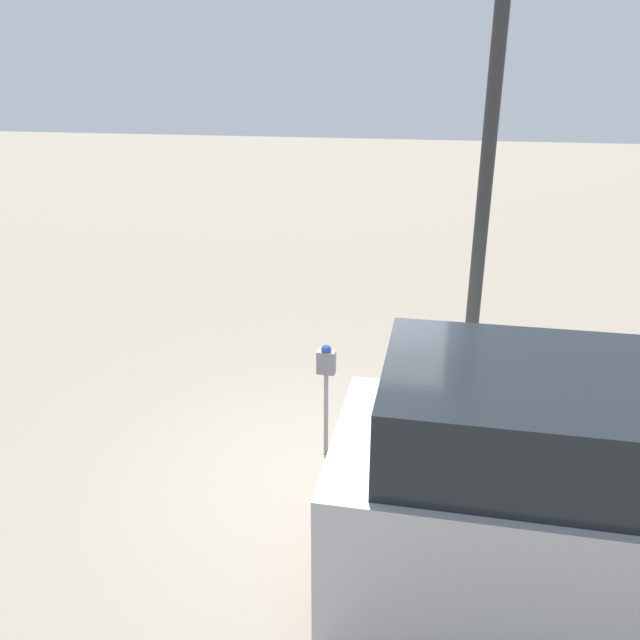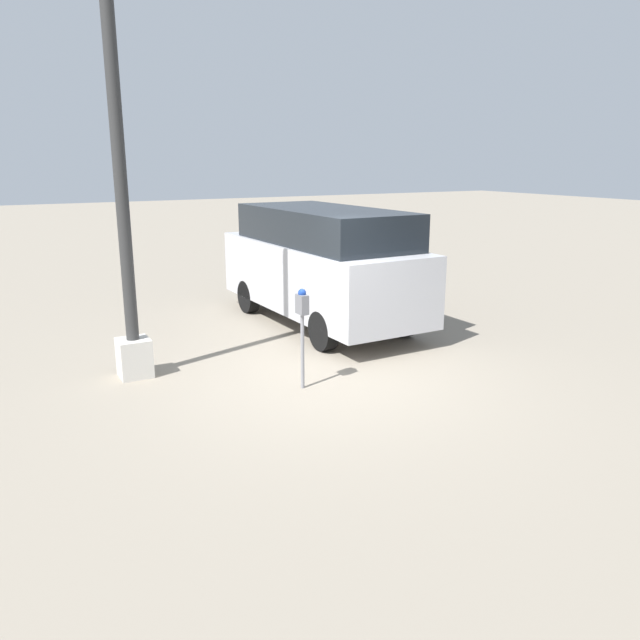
# 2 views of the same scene
# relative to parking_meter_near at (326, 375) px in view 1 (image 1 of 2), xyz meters

# --- Properties ---
(ground_plane) EXTENTS (80.00, 80.00, 0.00)m
(ground_plane) POSITION_rel_parking_meter_near_xyz_m (0.01, -0.40, -1.01)
(ground_plane) COLOR gray
(parking_meter_near) EXTENTS (0.20, 0.11, 1.37)m
(parking_meter_near) POSITION_rel_parking_meter_near_xyz_m (0.00, 0.00, 0.00)
(parking_meter_near) COLOR gray
(parking_meter_near) RESTS_ON ground
(lamp_post) EXTENTS (0.44, 0.44, 5.22)m
(lamp_post) POSITION_rel_parking_meter_near_xyz_m (1.57, 1.88, 0.76)
(lamp_post) COLOR beige
(lamp_post) RESTS_ON ground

